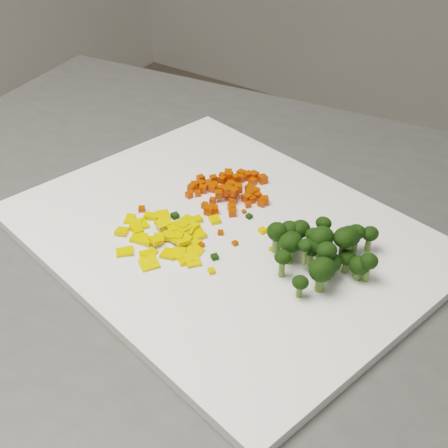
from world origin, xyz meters
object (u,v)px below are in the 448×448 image
Objects in this scene: carrot_pile at (229,185)px; broccoli_pile at (319,240)px; cutting_board at (224,235)px; counter_block at (235,447)px; pepper_pile at (169,230)px.

broccoli_pile reaches higher than carrot_pile.
carrot_pile reaches higher than cutting_board.
cutting_board reaches higher than counter_block.
broccoli_pile reaches higher than cutting_board.
pepper_pile reaches higher than counter_block.
cutting_board is 3.75× the size of broccoli_pile.
counter_block is 0.51m from broccoli_pile.
broccoli_pile is (0.12, 0.01, 0.04)m from cutting_board.
counter_block is 2.22× the size of cutting_board.
carrot_pile is (-0.04, 0.07, 0.02)m from cutting_board.
pepper_pile is at bearing -124.29° from counter_block.
cutting_board is at bearing 41.84° from pepper_pile.
counter_block is at bearing -43.60° from carrot_pile.
broccoli_pile is at bearing -9.73° from counter_block.
cutting_board is 0.07m from pepper_pile.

